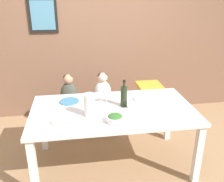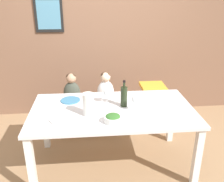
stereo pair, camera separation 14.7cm
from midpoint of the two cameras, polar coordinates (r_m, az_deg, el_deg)
The scene contains 15 objects.
ground_plane at distance 3.13m, azimuth 1.53°, elevation -16.16°, with size 14.00×14.00×0.00m, color #9E7A56.
wall_back at distance 3.94m, azimuth -0.84°, elevation 13.63°, with size 10.00×0.09×2.70m.
dining_table at distance 2.77m, azimuth 1.66°, elevation -5.65°, with size 1.78×0.97×0.73m.
chair_far_left at distance 3.56m, azimuth -7.72°, elevation -3.98°, with size 0.40×0.41×0.45m.
chair_far_center at distance 3.57m, azimuth -0.26°, elevation -3.71°, with size 0.40×0.41×0.45m.
chair_right_highchair at distance 3.61m, azimuth 10.38°, elevation -0.93°, with size 0.34×0.35×0.69m.
person_child_left at distance 3.44m, azimuth -7.96°, elevation 0.42°, with size 0.23×0.16×0.45m.
person_child_center at distance 3.45m, azimuth -0.27°, elevation 0.68°, with size 0.23×0.16×0.45m.
wine_bottle at distance 2.75m, azimuth 4.28°, elevation -1.17°, with size 0.07×0.07×0.31m.
paper_towel_roll at distance 2.56m, azimuth -3.78°, elevation -3.08°, with size 0.11×0.11×0.24m.
wine_glass_near at distance 2.65m, azimuth 6.94°, elevation -2.03°, with size 0.08×0.08×0.18m.
wine_glass_far at distance 2.82m, azimuth 0.29°, elevation -0.36°, with size 0.08×0.08×0.18m.
salad_bowl_large at distance 2.45m, azimuth 1.94°, elevation -6.28°, with size 0.17×0.17×0.09m.
dinner_plate_front_left at distance 2.55m, azimuth -10.05°, elevation -6.35°, with size 0.23×0.23×0.01m.
dinner_plate_back_left at distance 2.95m, azimuth -8.10°, elevation -2.12°, with size 0.23×0.23×0.01m.
Camera 2 is at (-0.23, -2.44, 1.94)m, focal length 40.00 mm.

